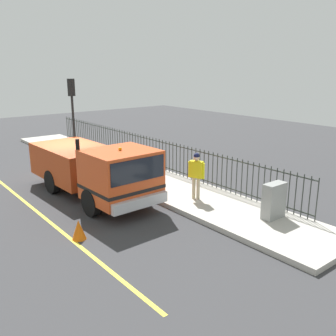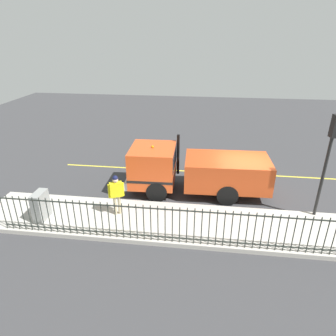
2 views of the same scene
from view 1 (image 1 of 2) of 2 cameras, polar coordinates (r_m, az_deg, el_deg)
The scene contains 9 objects.
ground_plane at distance 17.34m, azimuth -14.71°, elevation -2.14°, with size 48.73×48.73×0.00m, color #38383A.
sidewalk_slab at distance 18.58m, azimuth -6.67°, elevation -0.29°, with size 2.84×22.15×0.18m, color #B7B2A8.
lane_marking at distance 16.58m, azimuth -22.22°, elevation -3.57°, with size 0.12×19.93×0.01m, color yellow.
work_truck at distance 14.65m, azimuth -10.81°, elevation 0.05°, with size 2.52×6.73×2.57m.
worker_standing at distance 13.94m, azimuth 4.31°, elevation -0.46°, with size 0.41×0.60×1.77m.
iron_fence at distance 19.08m, azimuth -3.44°, elevation 2.77°, with size 0.04×18.86×1.47m.
traffic_light_near at distance 19.82m, azimuth -14.29°, elevation 9.39°, with size 0.33×0.25×4.23m.
utility_cabinet at distance 12.78m, azimuth 15.73°, elevation -4.78°, with size 0.84×0.38×1.19m, color gray.
traffic_cone at distance 11.66m, azimuth -13.36°, elevation -9.07°, with size 0.43×0.43×0.61m, color orange.
Camera 1 is at (-6.54, -15.25, 5.01)m, focal length 40.28 mm.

